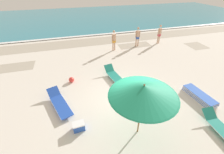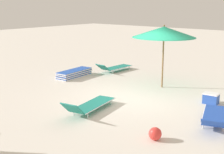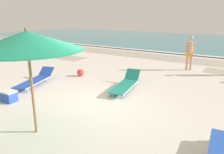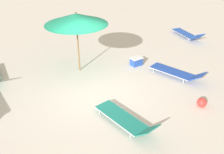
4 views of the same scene
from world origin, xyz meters
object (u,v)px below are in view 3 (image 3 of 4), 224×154
at_px(beach_umbrella, 27,41).
at_px(cooler_box, 9,96).
at_px(beach_ball, 80,73).
at_px(sun_lounger_near_water_right, 126,84).
at_px(beachgoer_strolling_adult, 190,51).
at_px(sun_lounger_near_water_left, 36,80).

xyz_separation_m(beach_umbrella, cooler_box, (-2.36, 0.79, -2.02)).
height_order(beach_ball, cooler_box, cooler_box).
distance_m(beach_umbrella, sun_lounger_near_water_right, 4.46).
bearing_deg(sun_lounger_near_water_right, beach_ball, 159.30).
xyz_separation_m(beachgoer_strolling_adult, cooler_box, (-3.82, -7.59, -0.81)).
xyz_separation_m(sun_lounger_near_water_left, sun_lounger_near_water_right, (3.38, 1.50, 0.01)).
xyz_separation_m(beach_umbrella, beachgoer_strolling_adult, (1.46, 8.39, -1.20)).
bearing_deg(sun_lounger_near_water_left, beach_ball, 51.30).
height_order(beachgoer_strolling_adult, cooler_box, beachgoer_strolling_adult).
xyz_separation_m(beach_ball, cooler_box, (0.09, -3.65, 0.02)).
xyz_separation_m(beachgoer_strolling_adult, beach_ball, (-3.91, -3.94, -0.84)).
distance_m(sun_lounger_near_water_left, cooler_box, 1.86).
bearing_deg(beach_umbrella, cooler_box, 161.43).
relative_size(sun_lounger_near_water_right, beachgoer_strolling_adult, 1.30).
relative_size(beach_umbrella, beachgoer_strolling_adult, 1.41).
distance_m(sun_lounger_near_water_left, beachgoer_strolling_adult, 7.54).
bearing_deg(beach_ball, beach_umbrella, -61.12).
distance_m(beach_umbrella, sun_lounger_near_water_left, 4.48).
relative_size(sun_lounger_near_water_right, beach_ball, 7.02).
distance_m(sun_lounger_near_water_right, beachgoer_strolling_adult, 4.64).
xyz_separation_m(sun_lounger_near_water_right, cooler_box, (-2.59, -3.19, -0.03)).
bearing_deg(beach_ball, beachgoer_strolling_adult, 45.21).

